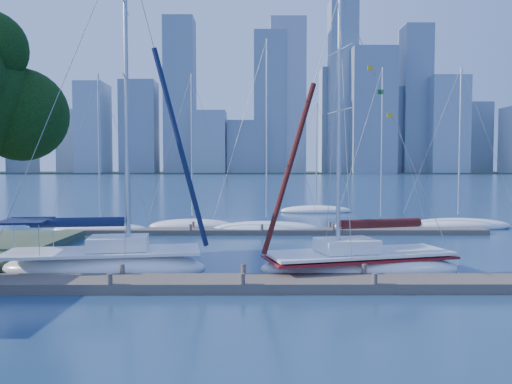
{
  "coord_description": "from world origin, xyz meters",
  "views": [
    {
      "loc": [
        0.43,
        -19.5,
        4.85
      ],
      "look_at": [
        0.54,
        4.0,
        3.62
      ],
      "focal_mm": 35.0,
      "sensor_mm": 36.0,
      "label": 1
    }
  ],
  "objects": [
    {
      "name": "sailboat_navy",
      "position": [
        -6.29,
        2.7,
        1.19
      ],
      "size": [
        9.49,
        4.33,
        15.61
      ],
      "rotation": [
        0.0,
        0.0,
        0.15
      ],
      "color": "white",
      "rests_on": "ground"
    },
    {
      "name": "bg_boat_7",
      "position": [
        6.93,
        32.16,
        0.25
      ],
      "size": [
        7.53,
        2.64,
        11.75
      ],
      "rotation": [
        0.0,
        0.0,
        -0.06
      ],
      "color": "white",
      "rests_on": "ground"
    },
    {
      "name": "far_dock",
      "position": [
        2.0,
        16.0,
        0.18
      ],
      "size": [
        30.0,
        1.8,
        0.36
      ],
      "primitive_type": "cube",
      "color": "brown",
      "rests_on": "ground"
    },
    {
      "name": "far_shore",
      "position": [
        0.0,
        320.0,
        0.0
      ],
      "size": [
        800.0,
        100.0,
        1.5
      ],
      "primitive_type": "cube",
      "color": "#38472D",
      "rests_on": "ground"
    },
    {
      "name": "bg_boat_2",
      "position": [
        1.37,
        16.6,
        0.3
      ],
      "size": [
        8.31,
        4.54,
        14.32
      ],
      "rotation": [
        0.0,
        0.0,
        0.27
      ],
      "color": "white",
      "rests_on": "ground"
    },
    {
      "name": "bg_boat_0",
      "position": [
        -10.75,
        16.66,
        0.24
      ],
      "size": [
        7.2,
        2.7,
        11.83
      ],
      "rotation": [
        0.0,
        0.0,
        0.09
      ],
      "color": "white",
      "rests_on": "ground"
    },
    {
      "name": "near_dock",
      "position": [
        0.0,
        0.0,
        0.2
      ],
      "size": [
        26.0,
        2.0,
        0.4
      ],
      "primitive_type": "cube",
      "color": "brown",
      "rests_on": "ground"
    },
    {
      "name": "skyline",
      "position": [
        26.04,
        290.02,
        35.51
      ],
      "size": [
        503.21,
        51.31,
        105.2
      ],
      "color": "gray",
      "rests_on": "ground"
    },
    {
      "name": "ground",
      "position": [
        0.0,
        0.0,
        0.0
      ],
      "size": [
        700.0,
        700.0,
        0.0
      ],
      "primitive_type": "plane",
      "color": "#18344D",
      "rests_on": "ground"
    },
    {
      "name": "bg_boat_5",
      "position": [
        16.3,
        18.93,
        0.27
      ],
      "size": [
        8.52,
        5.61,
        12.8
      ],
      "rotation": [
        0.0,
        0.0,
        -0.43
      ],
      "color": "white",
      "rests_on": "ground"
    },
    {
      "name": "bg_boat_1",
      "position": [
        -4.3,
        18.72,
        0.27
      ],
      "size": [
        6.84,
        3.0,
        12.2
      ],
      "rotation": [
        0.0,
        0.0,
        0.11
      ],
      "color": "white",
      "rests_on": "ground"
    },
    {
      "name": "bg_boat_4",
      "position": [
        10.22,
        18.66,
        0.24
      ],
      "size": [
        7.57,
        3.58,
        12.64
      ],
      "rotation": [
        0.0,
        0.0,
        0.22
      ],
      "color": "white",
      "rests_on": "ground"
    },
    {
      "name": "sailboat_maroon",
      "position": [
        5.11,
        2.5,
        0.96
      ],
      "size": [
        9.27,
        5.0,
        12.93
      ],
      "rotation": [
        0.0,
        0.0,
        0.25
      ],
      "color": "white",
      "rests_on": "ground"
    }
  ]
}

